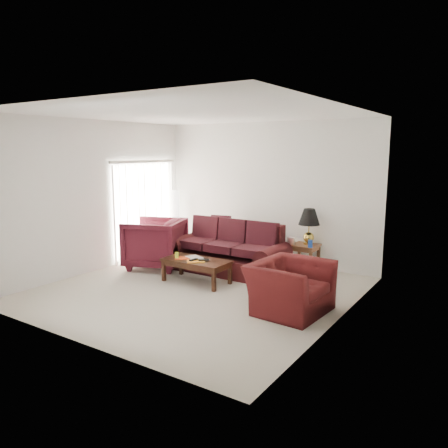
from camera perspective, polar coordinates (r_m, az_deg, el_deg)
name	(u,v)px	position (r m, az deg, el deg)	size (l,w,h in m)	color
floor	(197,290)	(7.70, -3.52, -8.62)	(5.00, 5.00, 0.00)	#B8AE9D
blinds	(145,210)	(9.96, -10.27, 1.82)	(0.10, 2.00, 2.16)	silver
sofa	(227,248)	(8.66, 0.41, -3.16)	(2.40, 1.04, 0.98)	black
throw_pillow	(221,225)	(9.70, -0.45, -0.16)	(0.44, 0.13, 0.44)	black
end_table	(305,258)	(8.91, 10.50, -4.38)	(0.51, 0.51, 0.55)	#482418
table_lamp	(309,227)	(8.82, 11.03, -0.33)	(0.43, 0.43, 0.71)	gold
clock	(291,241)	(8.79, 8.73, -2.18)	(0.15, 0.05, 0.15)	white
blue_canister	(310,244)	(8.58, 11.20, -2.55)	(0.09, 0.09, 0.15)	#193EA2
picture_frame	(301,237)	(9.11, 9.97, -1.69)	(0.14, 0.02, 0.18)	silver
floor_lamp	(175,221)	(10.48, -6.39, 0.42)	(0.24, 0.24, 1.48)	white
armchair_left	(155,243)	(9.13, -8.99, -2.49)	(1.09, 1.12, 1.02)	#3F0E18
armchair_right	(290,287)	(6.69, 8.61, -8.15)	(1.16, 1.02, 0.76)	#3D0E0F
coffee_table	(196,271)	(8.07, -3.62, -6.15)	(1.24, 0.62, 0.43)	black
magazine_red	(183,258)	(8.12, -5.32, -4.45)	(0.27, 0.20, 0.02)	#D94215
magazine_white	(194,257)	(8.14, -3.92, -4.38)	(0.31, 0.23, 0.02)	white
magazine_orange	(196,261)	(7.87, -3.70, -4.87)	(0.31, 0.23, 0.02)	orange
remote_a	(194,260)	(7.90, -4.01, -4.66)	(0.05, 0.18, 0.02)	black
remote_b	(204,260)	(7.88, -2.67, -4.69)	(0.06, 0.19, 0.02)	black
yellow_glass	(177,255)	(8.10, -6.18, -4.11)	(0.07, 0.07, 0.12)	yellow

